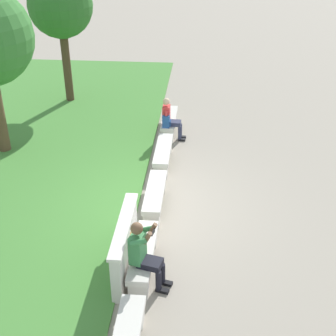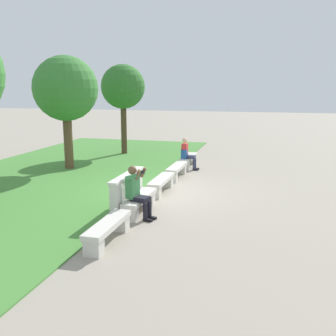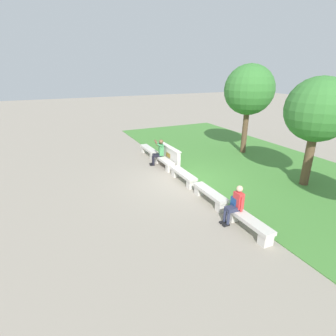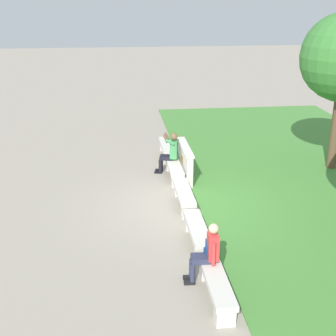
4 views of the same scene
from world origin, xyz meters
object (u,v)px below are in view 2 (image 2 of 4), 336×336
(backpack, at_px, (184,154))
(tree_right_background, at_px, (66,89))
(bench_far, at_px, (177,170))
(bench_main, at_px, (108,229))
(bench_mid, at_px, (161,183))
(bench_end, at_px, (189,159))
(tree_left_background, at_px, (123,87))
(person_distant, at_px, (187,153))
(bench_near, at_px, (140,201))
(person_photographer, at_px, (137,189))

(backpack, relative_size, tree_right_background, 0.10)
(bench_far, xyz_separation_m, backpack, (1.36, 0.03, 0.33))
(backpack, distance_m, tree_right_background, 5.21)
(bench_main, relative_size, bench_mid, 1.00)
(bench_end, distance_m, tree_left_background, 5.16)
(bench_mid, xyz_separation_m, person_distant, (3.55, -0.07, 0.38))
(person_distant, bearing_deg, bench_far, 177.43)
(bench_main, height_order, bench_end, same)
(bench_mid, relative_size, person_distant, 1.40)
(bench_near, relative_size, bench_mid, 1.00)
(bench_end, bearing_deg, tree_left_background, 58.92)
(bench_far, relative_size, tree_left_background, 0.42)
(bench_mid, height_order, person_distant, person_distant)
(bench_mid, relative_size, bench_far, 1.00)
(person_distant, distance_m, backpack, 0.16)
(bench_near, relative_size, bench_end, 1.00)
(bench_end, height_order, person_photographer, person_photographer)
(bench_far, height_order, tree_right_background, tree_right_background)
(backpack, height_order, tree_left_background, tree_left_background)
(bench_near, bearing_deg, person_distant, -0.68)
(bench_main, height_order, person_photographer, person_photographer)
(tree_left_background, bearing_deg, bench_near, -156.45)
(bench_far, relative_size, person_photographer, 1.34)
(bench_near, relative_size, tree_left_background, 0.42)
(person_photographer, distance_m, tree_left_background, 9.91)
(bench_far, bearing_deg, tree_right_background, 85.24)
(tree_left_background, bearing_deg, bench_far, -139.40)
(bench_near, height_order, tree_left_background, tree_left_background)
(person_photographer, distance_m, tree_right_background, 7.14)
(bench_far, height_order, person_distant, person_distant)
(bench_end, xyz_separation_m, tree_left_background, (2.21, 3.67, 2.88))
(tree_left_background, bearing_deg, tree_right_background, 167.95)
(person_photographer, xyz_separation_m, backpack, (5.93, 0.10, -0.11))
(bench_main, relative_size, bench_near, 1.00)
(tree_left_background, bearing_deg, person_photographer, -157.07)
(person_distant, relative_size, tree_left_background, 0.30)
(bench_main, xyz_separation_m, backpack, (7.56, 0.03, 0.33))
(bench_end, height_order, backpack, backpack)
(person_distant, height_order, backpack, person_distant)
(bench_mid, distance_m, bench_far, 2.07)
(person_distant, bearing_deg, person_photographer, -179.92)
(bench_main, distance_m, bench_end, 8.27)
(bench_near, relative_size, backpack, 4.13)
(person_distant, relative_size, backpack, 2.94)
(bench_end, height_order, tree_right_background, tree_right_background)
(bench_near, xyz_separation_m, tree_left_background, (8.41, 3.67, 2.88))
(backpack, bearing_deg, bench_mid, -179.50)
(bench_main, distance_m, bench_near, 2.07)
(bench_far, distance_m, person_distant, 1.53)
(bench_near, distance_m, bench_end, 6.20)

